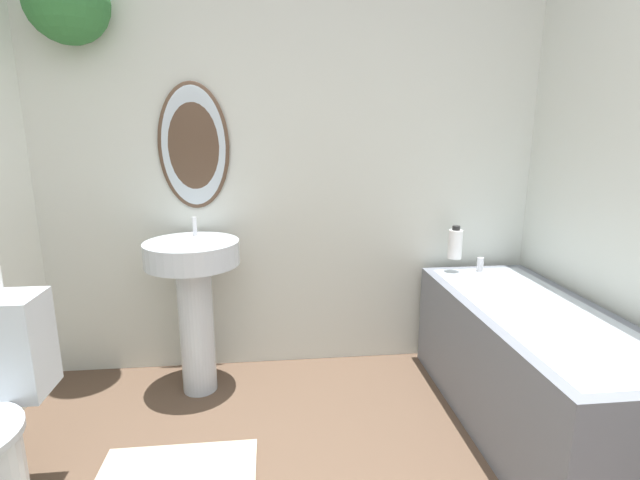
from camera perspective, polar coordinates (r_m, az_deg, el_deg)
wall_back at (r=2.57m, az=-6.37°, el=12.01°), size 2.85×0.38×2.40m
pedestal_sink at (r=2.44m, az=-15.22°, el=-5.70°), size 0.47×0.47×0.91m
bathtub at (r=2.39m, az=24.75°, el=-13.91°), size 0.61×1.40×0.65m
shampoo_bottle at (r=2.69m, az=16.30°, el=-0.42°), size 0.08×0.08×0.18m
bath_mat at (r=2.12m, az=-17.33°, el=-26.31°), size 0.62×0.40×0.02m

